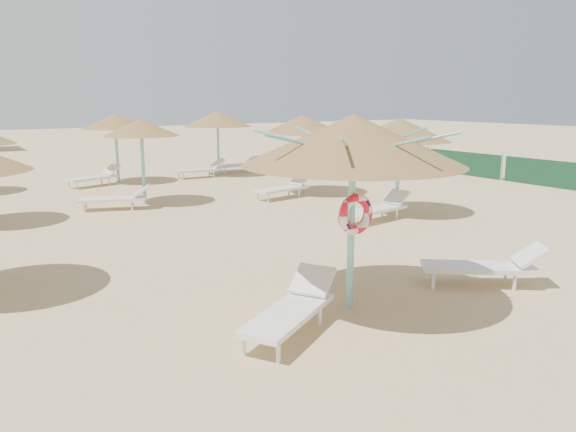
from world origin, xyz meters
TOP-DOWN VIEW (x-y plane):
  - ground at (0.00, 0.00)m, footprint 120.00×120.00m
  - main_palapa at (-0.11, 0.33)m, footprint 3.37×3.37m
  - lounger_main_a at (-1.39, 0.02)m, footprint 2.05×1.58m
  - lounger_main_b at (2.60, -0.12)m, footprint 2.03×1.75m
  - palapa_field at (0.82, 10.77)m, footprint 14.68×14.55m
  - windbreak_fence at (14.00, 9.96)m, footprint 0.08×19.84m

SIDE VIEW (x-z plane):
  - ground at x=0.00m, z-range 0.00..0.00m
  - lounger_main_a at x=-1.39m, z-range -0.02..0.72m
  - lounger_main_b at x=2.60m, z-range -0.02..0.74m
  - windbreak_fence at x=14.00m, z-range -0.05..1.05m
  - palapa_field at x=0.82m, z-range 0.96..3.68m
  - main_palapa at x=-0.11m, z-range 1.12..4.14m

